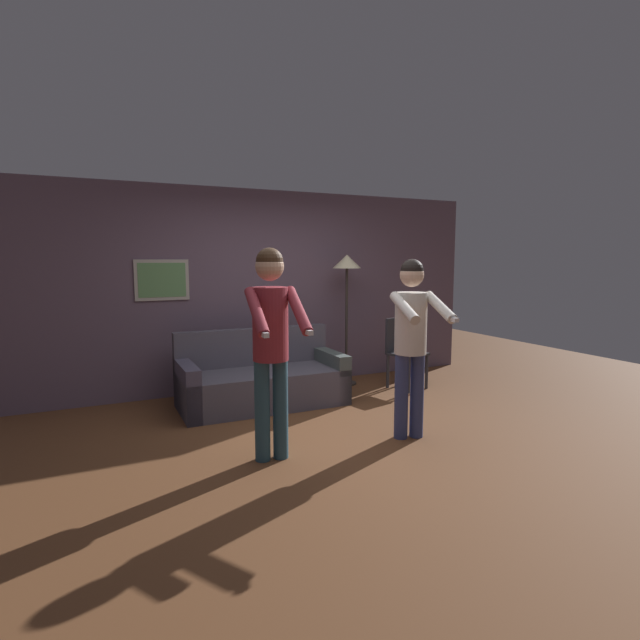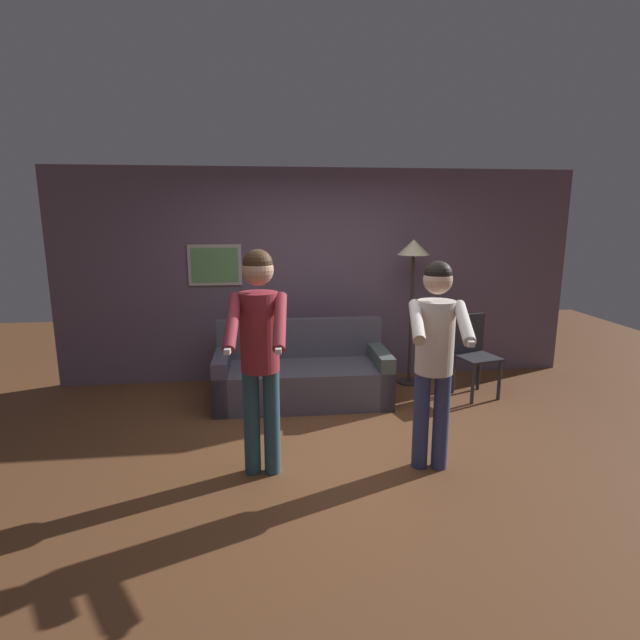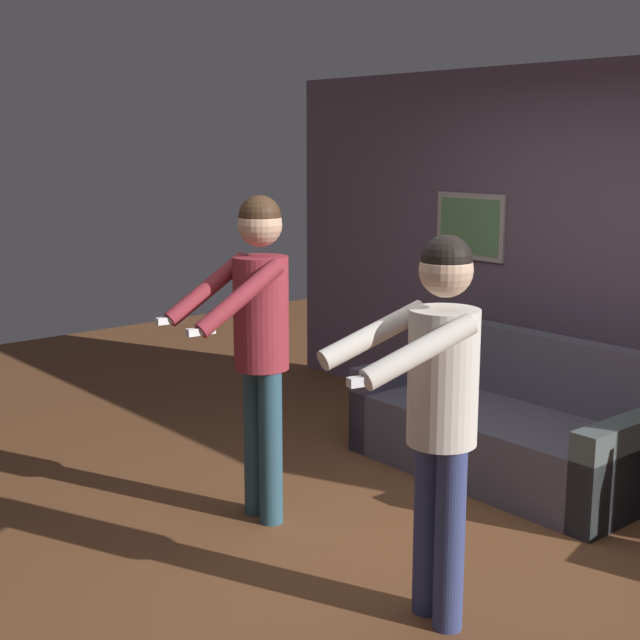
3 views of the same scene
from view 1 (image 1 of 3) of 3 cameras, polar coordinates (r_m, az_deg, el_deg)
name	(u,v)px [view 1 (image 1 of 3)]	position (r m, az deg, el deg)	size (l,w,h in m)	color
ground_plane	(336,435)	(4.99, 1.83, -13.04)	(12.00, 12.00, 0.00)	brown
back_wall_assembly	(262,290)	(6.65, -6.70, 3.44)	(6.40, 0.09, 2.60)	#645164
couch	(262,381)	(5.94, -6.69, -6.99)	(1.91, 0.87, 0.87)	#514D59
torchiere_lamp	(347,274)	(6.71, 3.08, 5.33)	(0.38, 0.38, 1.76)	#332D28
person_standing_left	(271,332)	(4.16, -5.62, -1.40)	(0.47, 0.70, 1.80)	#2C5062
person_standing_right	(411,331)	(4.75, 10.41, -1.25)	(0.53, 0.74, 1.71)	navy
dining_chair_distant	(403,348)	(6.73, 9.42, -3.19)	(0.51, 0.51, 0.93)	#2D2D33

